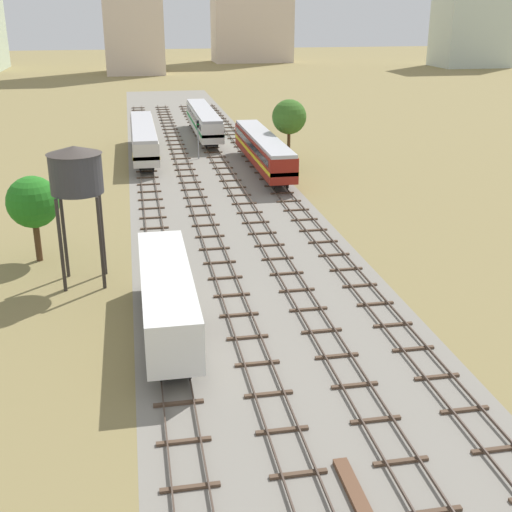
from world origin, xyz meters
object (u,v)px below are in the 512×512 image
freight_boxcar_far_left_nearest (167,294)px  signal_post_nearest (198,134)px  water_tower (76,172)px  passenger_coach_centre_near (263,148)px  passenger_coach_centre_left_midfar (204,119)px  passenger_coach_far_left_mid (143,136)px

freight_boxcar_far_left_nearest → signal_post_nearest: 46.73m
freight_boxcar_far_left_nearest → water_tower: water_tower is taller
passenger_coach_centre_near → passenger_coach_centre_left_midfar: size_ratio=1.00×
passenger_coach_centre_left_midfar → signal_post_nearest: size_ratio=4.59×
water_tower → passenger_coach_centre_near: bearing=58.6°
passenger_coach_far_left_mid → water_tower: 40.41m
passenger_coach_centre_near → passenger_coach_far_left_mid: size_ratio=1.00×
passenger_coach_centre_left_midfar → water_tower: bearing=-105.1°
freight_boxcar_far_left_nearest → passenger_coach_centre_near: 40.69m
freight_boxcar_far_left_nearest → passenger_coach_far_left_mid: (-0.01, 48.42, 0.16)m
passenger_coach_centre_left_midfar → freight_boxcar_far_left_nearest: bearing=-98.3°
passenger_coach_centre_left_midfar → passenger_coach_centre_near: bearing=-78.5°
water_tower → signal_post_nearest: size_ratio=1.96×
signal_post_nearest → freight_boxcar_far_left_nearest: bearing=-98.1°
passenger_coach_centre_near → passenger_coach_centre_left_midfar: bearing=101.5°
water_tower → freight_boxcar_far_left_nearest: bearing=-59.5°
freight_boxcar_far_left_nearest → signal_post_nearest: signal_post_nearest is taller
water_tower → signal_post_nearest: 39.64m
passenger_coach_centre_left_midfar → signal_post_nearest: 14.01m
freight_boxcar_far_left_nearest → signal_post_nearest: (6.55, 46.26, 0.63)m
passenger_coach_far_left_mid → passenger_coach_centre_near: bearing=-37.0°
passenger_coach_far_left_mid → passenger_coach_centre_left_midfar: bearing=53.2°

